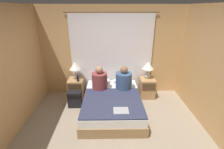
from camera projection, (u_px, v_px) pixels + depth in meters
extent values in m
plane|color=gray|center=(113.00, 137.00, 3.27)|extent=(16.00, 16.00, 0.00)
cube|color=tan|center=(112.00, 52.00, 4.60)|extent=(4.07, 0.06, 2.50)
cube|color=white|center=(112.00, 56.00, 4.59)|extent=(2.28, 0.02, 2.28)
cylinder|color=brown|center=(112.00, 12.00, 4.14)|extent=(2.48, 0.02, 0.02)
cube|color=#99754C|center=(112.00, 107.00, 4.05)|extent=(1.41, 1.90, 0.23)
cube|color=white|center=(112.00, 99.00, 3.97)|extent=(1.37, 1.86, 0.19)
cube|color=#A87F51|center=(76.00, 88.00, 4.64)|extent=(0.41, 0.43, 0.56)
cube|color=#4C3823|center=(74.00, 87.00, 4.38)|extent=(0.36, 0.02, 0.20)
cube|color=#A87F51|center=(147.00, 88.00, 4.67)|extent=(0.41, 0.43, 0.56)
cube|color=#4C3823|center=(149.00, 87.00, 4.41)|extent=(0.36, 0.02, 0.20)
ellipsoid|color=silver|center=(76.00, 76.00, 4.57)|extent=(0.17, 0.17, 0.13)
cylinder|color=#B2A893|center=(75.00, 72.00, 4.52)|extent=(0.02, 0.02, 0.14)
cone|color=white|center=(75.00, 66.00, 4.45)|extent=(0.32, 0.32, 0.20)
ellipsoid|color=silver|center=(147.00, 76.00, 4.60)|extent=(0.17, 0.17, 0.13)
cylinder|color=#B2A893|center=(148.00, 71.00, 4.55)|extent=(0.02, 0.02, 0.14)
cone|color=white|center=(148.00, 65.00, 4.48)|extent=(0.32, 0.32, 0.20)
ellipsoid|color=silver|center=(101.00, 81.00, 4.62)|extent=(0.55, 0.29, 0.12)
ellipsoid|color=silver|center=(123.00, 81.00, 4.63)|extent=(0.55, 0.29, 0.12)
cube|color=#2D334C|center=(112.00, 102.00, 3.67)|extent=(1.35, 1.27, 0.03)
cylinder|color=brown|center=(100.00, 81.00, 4.21)|extent=(0.40, 0.40, 0.44)
sphere|color=#A87A5B|center=(99.00, 70.00, 4.09)|extent=(0.19, 0.19, 0.19)
cylinder|color=#38517A|center=(124.00, 81.00, 4.22)|extent=(0.42, 0.42, 0.44)
sphere|color=#846047|center=(124.00, 70.00, 4.10)|extent=(0.19, 0.19, 0.19)
cylinder|color=black|center=(78.00, 78.00, 4.38)|extent=(0.06, 0.06, 0.17)
cylinder|color=black|center=(77.00, 75.00, 4.34)|extent=(0.02, 0.02, 0.06)
cube|color=#9EA0A5|center=(121.00, 111.00, 3.32)|extent=(0.31, 0.24, 0.02)
cube|color=black|center=(75.00, 99.00, 4.21)|extent=(0.35, 0.20, 0.43)
cube|color=black|center=(74.00, 93.00, 4.12)|extent=(0.32, 0.21, 0.08)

